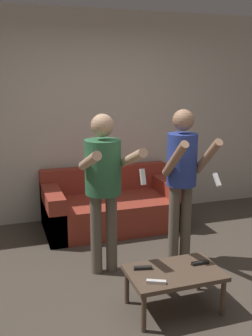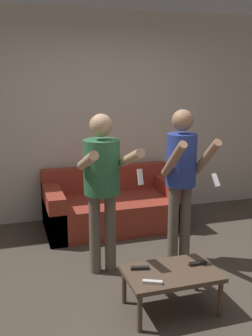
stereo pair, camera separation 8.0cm
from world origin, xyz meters
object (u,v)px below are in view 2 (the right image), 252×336
Objects in this scene: remote_near at (152,282)px; remote_mid at (198,263)px; remote_far at (140,268)px; couch at (113,207)px; person_standing_left at (102,176)px; coffee_table at (171,276)px; person_standing_right at (182,171)px.

remote_mid is at bearing 20.11° from remote_near.
remote_mid is 0.98× the size of remote_far.
remote_mid is (0.22, -1.90, 0.11)m from couch.
couch is 11.02× the size of remote_far.
coffee_table is (0.37, -0.78, -0.67)m from person_standing_left.
person_standing_left is at bearing 99.72° from remote_near.
couch is 1.85m from remote_far.
couch is 1.42m from person_standing_left.
person_standing_right reaches higher than coffee_table.
coffee_table is 0.26m from remote_mid.
couch reaches higher than remote_near.
remote_far is (-0.26, -1.83, 0.11)m from couch.
couch is 2.09m from remote_near.
couch is at bearing 70.63° from person_standing_left.
couch is 11.30× the size of remote_mid.
couch is at bearing 81.77° from remote_far.
person_standing_left is at bearing -179.60° from person_standing_right.
couch is 1.91m from remote_mid.
coffee_table is at bearing -118.99° from person_standing_right.
coffee_table is at bearing 32.10° from remote_near.
remote_mid is at bearing -103.61° from person_standing_right.
person_standing_right is 1.28m from remote_near.
remote_far is (-0.23, 0.10, 0.05)m from coffee_table.
couch is at bearing 96.71° from remote_mid.
remote_mid is 0.49m from remote_far.
coffee_table is 0.26m from remote_near.
person_standing_left is 0.99× the size of person_standing_right.
person_standing_right is 10.43× the size of remote_mid.
couch is at bearing 109.48° from person_standing_right.
remote_near is 1.00× the size of remote_mid.
remote_far is (-0.02, 0.24, 0.00)m from remote_near.
person_standing_right is at bearing 61.01° from coffee_table.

